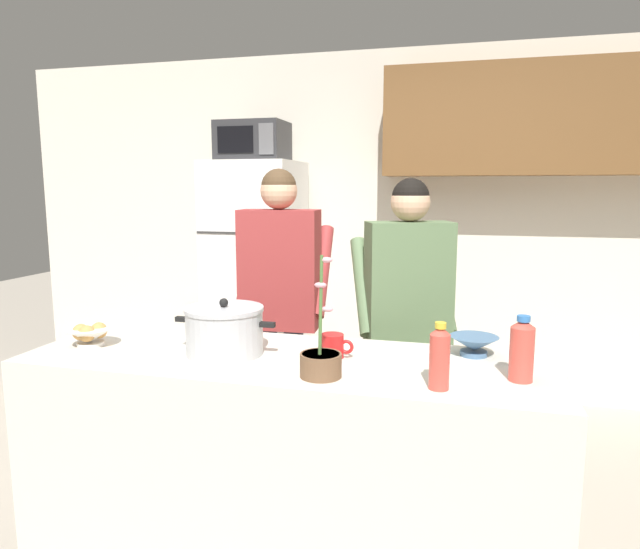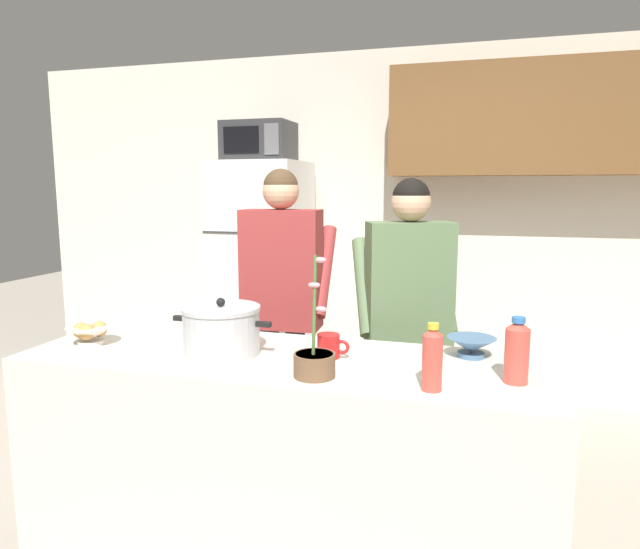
% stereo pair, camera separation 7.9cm
% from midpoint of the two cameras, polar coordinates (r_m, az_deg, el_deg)
% --- Properties ---
extents(back_wall_unit, '(6.00, 0.48, 2.60)m').
position_cam_midpoint_polar(back_wall_unit, '(4.32, 8.78, 7.14)').
color(back_wall_unit, silver).
rests_on(back_wall_unit, ground).
extents(kitchen_island, '(2.10, 0.68, 0.92)m').
position_cam_midpoint_polar(kitchen_island, '(2.45, -4.41, -18.68)').
color(kitchen_island, silver).
rests_on(kitchen_island, ground).
extents(refrigerator, '(0.64, 0.68, 1.78)m').
position_cam_midpoint_polar(refrigerator, '(4.25, -7.00, -0.71)').
color(refrigerator, white).
rests_on(refrigerator, ground).
extents(microwave, '(0.48, 0.37, 0.28)m').
position_cam_midpoint_polar(microwave, '(4.19, -7.38, 13.27)').
color(microwave, '#2D2D30').
rests_on(microwave, refrigerator).
extents(person_near_pot, '(0.53, 0.44, 1.69)m').
position_cam_midpoint_polar(person_near_pot, '(3.10, -4.79, -1.05)').
color(person_near_pot, '#33384C').
rests_on(person_near_pot, ground).
extents(person_by_sink, '(0.60, 0.54, 1.63)m').
position_cam_midpoint_polar(person_by_sink, '(2.84, 8.09, -2.87)').
color(person_by_sink, '#33384C').
rests_on(person_by_sink, ground).
extents(cooking_pot, '(0.43, 0.32, 0.23)m').
position_cam_midpoint_polar(cooking_pot, '(2.31, -10.65, -5.61)').
color(cooking_pot, silver).
rests_on(cooking_pot, kitchen_island).
extents(coffee_mug, '(0.13, 0.09, 0.10)m').
position_cam_midpoint_polar(coffee_mug, '(2.24, 0.34, -7.27)').
color(coffee_mug, red).
rests_on(coffee_mug, kitchen_island).
extents(bread_bowl, '(0.20, 0.20, 0.10)m').
position_cam_midpoint_polar(bread_bowl, '(2.60, -23.15, -5.65)').
color(bread_bowl, white).
rests_on(bread_bowl, kitchen_island).
extents(empty_bowl, '(0.19, 0.19, 0.08)m').
position_cam_midpoint_polar(empty_bowl, '(2.34, 14.44, -6.90)').
color(empty_bowl, '#4C7299').
rests_on(empty_bowl, kitchen_island).
extents(bottle_near_edge, '(0.08, 0.08, 0.23)m').
position_cam_midpoint_polar(bottle_near_edge, '(2.07, 18.80, -7.22)').
color(bottle_near_edge, '#D84C3F').
rests_on(bottle_near_edge, kitchen_island).
extents(bottle_mid_counter, '(0.07, 0.07, 0.23)m').
position_cam_midpoint_polar(bottle_mid_counter, '(1.92, 10.89, -8.22)').
color(bottle_mid_counter, '#D84C3F').
rests_on(bottle_mid_counter, kitchen_island).
extents(potted_orchid, '(0.15, 0.15, 0.44)m').
position_cam_midpoint_polar(potted_orchid, '(2.02, -1.04, -8.70)').
color(potted_orchid, brown).
rests_on(potted_orchid, kitchen_island).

